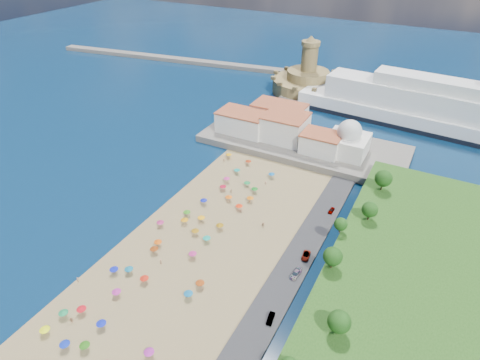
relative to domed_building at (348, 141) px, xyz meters
The scene contains 12 objects.
ground 77.60m from the domed_building, 112.91° to the right, with size 700.00×700.00×0.00m, color #071938.
terrace 21.44m from the domed_building, behind, with size 90.00×36.00×3.00m, color #59544C.
jetty 56.51m from the domed_building, 138.62° to the left, with size 18.00×70.00×2.40m, color #59544C.
breakwater 162.43m from the domed_building, 149.64° to the left, with size 200.00×7.00×2.60m, color #59544C.
waterfront_buildings 33.17m from the domed_building, behind, with size 57.00×29.00×11.00m.
domed_building is the anchor object (origin of this frame).
fortress 79.11m from the domed_building, 122.08° to the left, with size 40.00×40.00×32.40m.
cruise_ship 57.55m from the domed_building, 58.27° to the left, with size 139.03×31.63×30.10m.
beach_parasols 88.05m from the domed_building, 110.34° to the right, with size 31.82×116.18×2.20m.
beachgoers 80.15m from the domed_building, 112.69° to the right, with size 38.08×103.17×1.88m.
parked_cars 74.90m from the domed_building, 85.38° to the right, with size 2.65×69.99×1.38m.
hillside_trees 77.93m from the domed_building, 76.85° to the right, with size 14.34×108.93×7.65m.
Camera 1 is at (59.99, -79.86, 85.37)m, focal length 30.00 mm.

